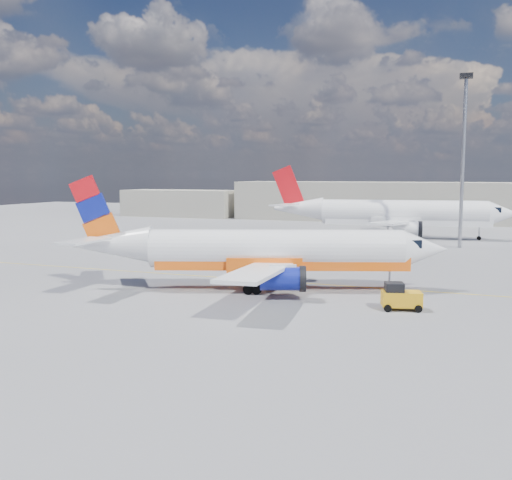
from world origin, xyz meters
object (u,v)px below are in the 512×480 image
(main_jet, at_px, (264,251))
(traffic_cone, at_px, (278,281))
(gse_tug, at_px, (400,297))
(second_jet, at_px, (395,214))

(main_jet, distance_m, traffic_cone, 3.90)
(gse_tug, bearing_deg, second_jet, 81.67)
(main_jet, height_order, second_jet, second_jet)
(second_jet, distance_m, traffic_cone, 40.90)
(main_jet, distance_m, gse_tug, 12.29)
(main_jet, bearing_deg, traffic_cone, 62.23)
(traffic_cone, bearing_deg, second_jet, 82.61)
(second_jet, relative_size, traffic_cone, 73.30)
(main_jet, relative_size, gse_tug, 10.39)
(gse_tug, relative_size, traffic_cone, 6.11)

